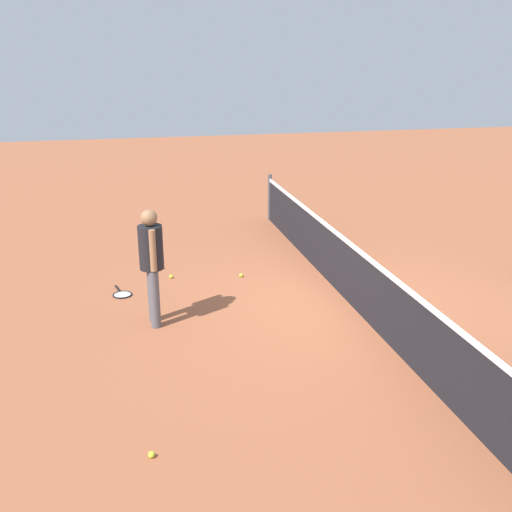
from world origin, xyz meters
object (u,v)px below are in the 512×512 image
object	(u,v)px
tennis_ball_stray_right	(241,275)
player_near_side	(151,258)
tennis_ball_by_net	(162,267)
tennis_ball_midcourt	(151,455)
tennis_ball_baseline	(171,277)
tennis_racket_near_player	(122,294)

from	to	relation	value
tennis_ball_stray_right	player_near_side	bearing A→B (deg)	-45.74
tennis_ball_by_net	tennis_ball_midcourt	xyz separation A→B (m)	(5.30, -0.53, 0.00)
player_near_side	tennis_ball_midcourt	distance (m)	3.18
tennis_ball_by_net	tennis_ball_stray_right	bearing A→B (deg)	60.99
tennis_ball_baseline	tennis_racket_near_player	bearing A→B (deg)	-56.45
player_near_side	tennis_racket_near_player	distance (m)	1.63
tennis_ball_midcourt	tennis_ball_baseline	distance (m)	4.83
player_near_side	tennis_ball_baseline	bearing A→B (deg)	167.41
tennis_ball_stray_right	tennis_ball_baseline	bearing A→B (deg)	-100.43
tennis_ball_baseline	tennis_ball_stray_right	size ratio (longest dim) A/B	1.00
player_near_side	tennis_ball_stray_right	world-z (taller)	player_near_side
tennis_ball_midcourt	tennis_ball_stray_right	world-z (taller)	same
player_near_side	tennis_ball_midcourt	bearing A→B (deg)	-4.70
tennis_ball_by_net	player_near_side	bearing A→B (deg)	-6.96
tennis_racket_near_player	tennis_ball_by_net	distance (m)	1.29
tennis_racket_near_player	player_near_side	bearing A→B (deg)	20.47
tennis_racket_near_player	tennis_ball_midcourt	distance (m)	4.23
player_near_side	tennis_racket_near_player	size ratio (longest dim) A/B	2.80
tennis_ball_baseline	tennis_ball_stray_right	world-z (taller)	same
tennis_racket_near_player	tennis_ball_by_net	world-z (taller)	tennis_ball_by_net
tennis_ball_midcourt	tennis_ball_stray_right	xyz separation A→B (m)	(-4.57, 1.84, 0.00)
tennis_racket_near_player	tennis_ball_midcourt	size ratio (longest dim) A/B	9.19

